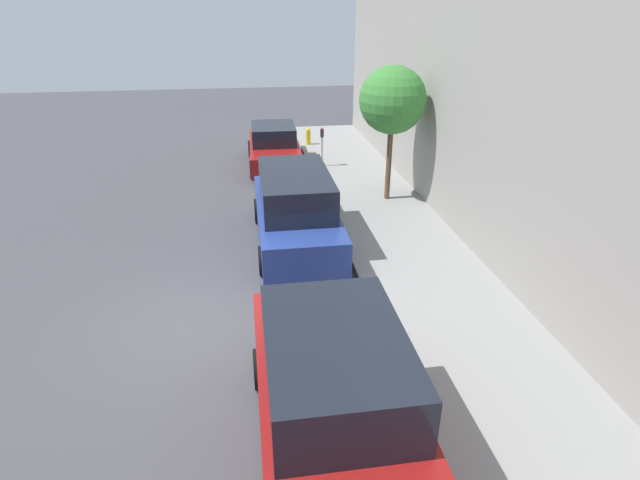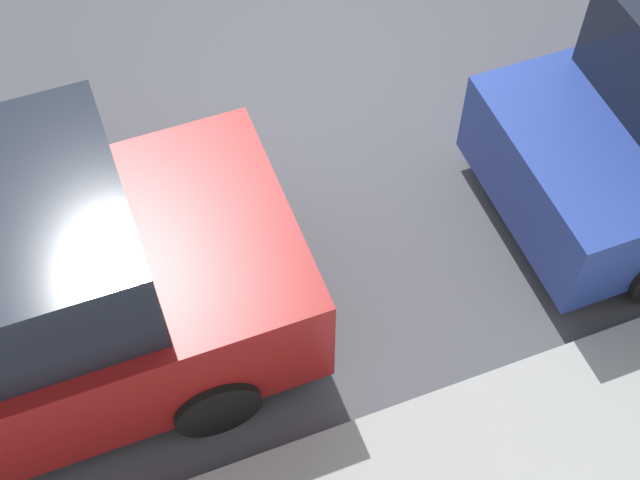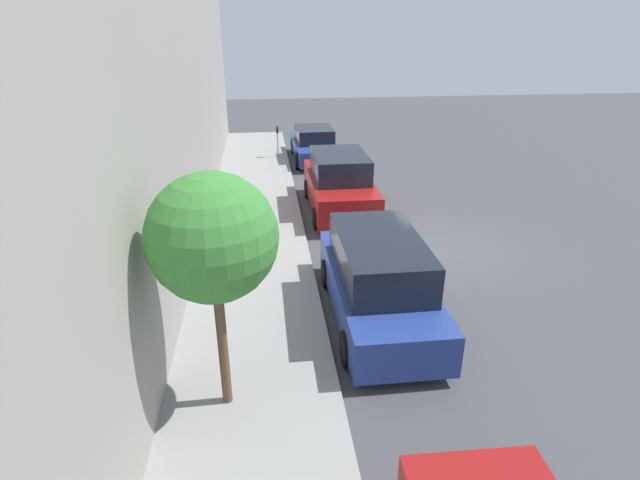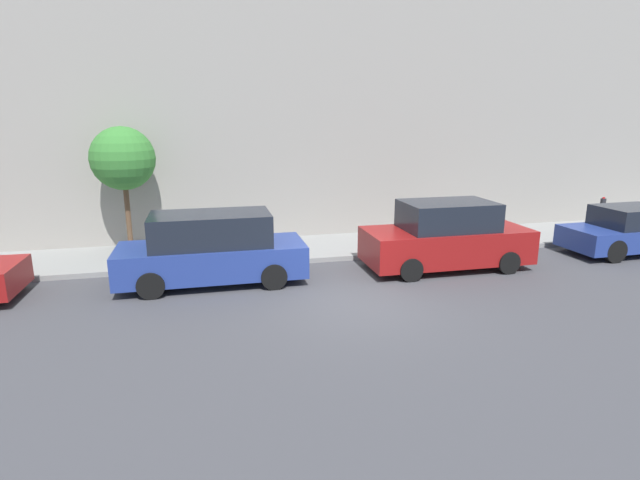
% 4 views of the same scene
% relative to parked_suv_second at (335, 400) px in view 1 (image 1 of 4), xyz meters
% --- Properties ---
extents(ground_plane, '(60.00, 60.00, 0.00)m').
position_rel_parked_suv_second_xyz_m(ground_plane, '(-2.15, 3.43, -0.93)').
color(ground_plane, '#424247').
extents(sidewalk, '(3.01, 32.00, 0.15)m').
position_rel_parked_suv_second_xyz_m(sidewalk, '(2.86, 3.43, -0.86)').
color(sidewalk, gray).
rests_on(sidewalk, ground_plane).
extents(parked_suv_second, '(2.08, 4.80, 1.98)m').
position_rel_parked_suv_second_xyz_m(parked_suv_second, '(0.00, 0.00, 0.00)').
color(parked_suv_second, maroon).
rests_on(parked_suv_second, ground_plane).
extents(parked_minivan_third, '(2.02, 4.90, 1.90)m').
position_rel_parked_suv_second_xyz_m(parked_minivan_third, '(0.19, 6.71, -0.01)').
color(parked_minivan_third, navy).
rests_on(parked_minivan_third, ground_plane).
extents(parked_sedan_fourth, '(1.92, 4.54, 1.54)m').
position_rel_parked_suv_second_xyz_m(parked_sedan_fourth, '(0.09, 13.59, -0.21)').
color(parked_sedan_fourth, maroon).
rests_on(parked_sedan_fourth, ground_plane).
extents(parking_meter_far, '(0.11, 0.15, 1.42)m').
position_rel_parked_suv_second_xyz_m(parking_meter_far, '(1.80, 12.83, 0.09)').
color(parking_meter_far, '#ADADB2').
rests_on(parking_meter_far, sidewalk).
extents(street_tree, '(1.92, 1.92, 3.94)m').
position_rel_parked_suv_second_xyz_m(street_tree, '(3.27, 9.16, 2.18)').
color(street_tree, brown).
rests_on(street_tree, sidewalk).
extents(fire_hydrant, '(0.20, 0.20, 0.69)m').
position_rel_parked_suv_second_xyz_m(fire_hydrant, '(1.70, 16.03, -0.44)').
color(fire_hydrant, gold).
rests_on(fire_hydrant, sidewalk).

